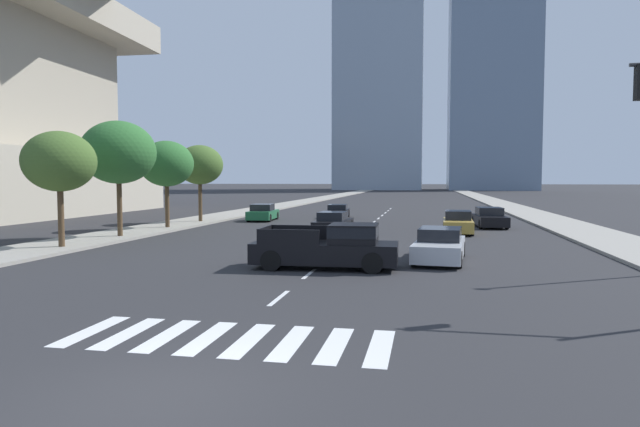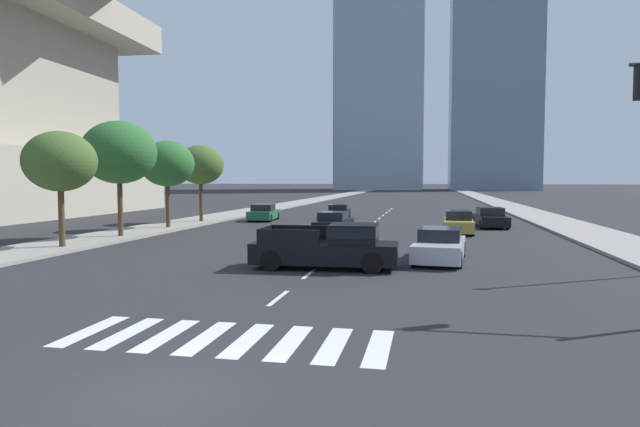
% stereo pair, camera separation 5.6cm
% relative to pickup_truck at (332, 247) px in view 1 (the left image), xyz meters
% --- Properties ---
extents(ground_plane, '(800.00, 800.00, 0.00)m').
position_rel_pickup_truck_xyz_m(ground_plane, '(-0.59, -12.44, -0.81)').
color(ground_plane, '#28282B').
extents(sidewalk_east, '(4.00, 260.00, 0.15)m').
position_rel_pickup_truck_xyz_m(sidewalk_east, '(13.07, 17.56, -0.74)').
color(sidewalk_east, gray).
rests_on(sidewalk_east, ground).
extents(sidewalk_west, '(4.00, 260.00, 0.15)m').
position_rel_pickup_truck_xyz_m(sidewalk_west, '(-14.24, 17.56, -0.74)').
color(sidewalk_west, gray).
rests_on(sidewalk_west, ground).
extents(crosswalk_near, '(6.75, 2.47, 0.01)m').
position_rel_pickup_truck_xyz_m(crosswalk_near, '(-0.59, -9.32, -0.81)').
color(crosswalk_near, silver).
rests_on(crosswalk_near, ground).
extents(lane_divider_center, '(0.14, 50.00, 0.01)m').
position_rel_pickup_truck_xyz_m(lane_divider_center, '(-0.59, 18.68, -0.81)').
color(lane_divider_center, silver).
rests_on(lane_divider_center, ground).
extents(pickup_truck, '(5.42, 2.18, 1.67)m').
position_rel_pickup_truck_xyz_m(pickup_truck, '(0.00, 0.00, 0.00)').
color(pickup_truck, black).
rests_on(pickup_truck, ground).
extents(sedan_gold_0, '(1.90, 4.70, 1.38)m').
position_rel_pickup_truck_xyz_m(sedan_gold_0, '(5.33, 14.85, -0.18)').
color(sedan_gold_0, '#B28E38').
rests_on(sedan_gold_0, ground).
extents(sedan_silver_1, '(2.29, 4.89, 1.34)m').
position_rel_pickup_truck_xyz_m(sedan_silver_1, '(3.97, 2.71, -0.19)').
color(sedan_silver_1, '#B7BABF').
rests_on(sedan_silver_1, ground).
extents(sedan_black_2, '(2.09, 4.73, 1.17)m').
position_rel_pickup_truck_xyz_m(sedan_black_2, '(-4.07, 26.64, -0.26)').
color(sedan_black_2, black).
rests_on(sedan_black_2, ground).
extents(sedan_black_3, '(2.01, 4.63, 1.29)m').
position_rel_pickup_truck_xyz_m(sedan_black_3, '(-2.34, 14.07, -0.22)').
color(sedan_black_3, black).
rests_on(sedan_black_3, ground).
extents(sedan_green_4, '(2.15, 4.37, 1.34)m').
position_rel_pickup_truck_xyz_m(sedan_green_4, '(-9.51, 22.45, -0.20)').
color(sedan_green_4, '#1E6038').
rests_on(sedan_green_4, ground).
extents(sedan_black_5, '(2.12, 4.80, 1.37)m').
position_rel_pickup_truck_xyz_m(sedan_black_5, '(7.73, 19.66, -0.19)').
color(sedan_black_5, black).
rests_on(sedan_black_5, ground).
extents(street_tree_nearest, '(3.32, 3.32, 5.41)m').
position_rel_pickup_truck_xyz_m(street_tree_nearest, '(-13.44, 2.99, 3.32)').
color(street_tree_nearest, '#4C3823').
rests_on(street_tree_nearest, sidewalk_west).
extents(street_tree_second, '(4.11, 4.11, 6.41)m').
position_rel_pickup_truck_xyz_m(street_tree_second, '(-13.44, 8.02, 3.99)').
color(street_tree_second, '#4C3823').
rests_on(street_tree_second, sidewalk_west).
extents(street_tree_third, '(3.54, 3.54, 5.70)m').
position_rel_pickup_truck_xyz_m(street_tree_third, '(-13.44, 13.77, 3.52)').
color(street_tree_third, '#4C3823').
rests_on(street_tree_third, sidewalk_west).
extents(street_tree_fourth, '(3.49, 3.49, 5.75)m').
position_rel_pickup_truck_xyz_m(street_tree_fourth, '(-13.44, 19.19, 3.59)').
color(street_tree_fourth, '#4C3823').
rests_on(street_tree_fourth, sidewalk_west).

